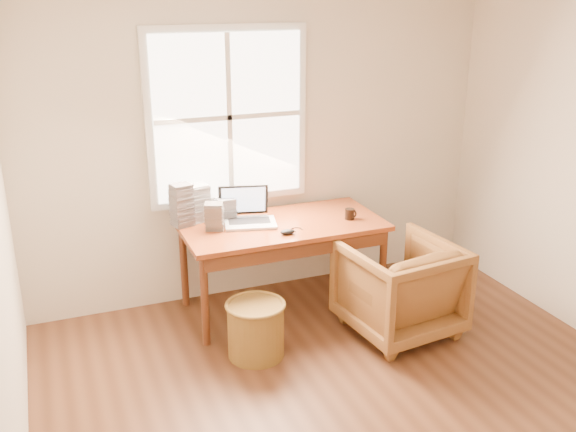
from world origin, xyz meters
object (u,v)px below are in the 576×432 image
Objects in this scene: armchair at (399,287)px; wicker_stool at (256,330)px; coffee_mug at (350,214)px; desk at (282,225)px; laptop at (250,208)px; cd_stack_a at (199,203)px.

wicker_stool is at bearing -9.59° from armchair.
armchair is at bearing -90.58° from coffee_mug.
laptop reaches higher than desk.
laptop is (-0.25, 0.06, 0.16)m from desk.
cd_stack_a is (-0.60, 0.30, 0.17)m from desk.
wicker_stool is (-1.14, 0.06, -0.16)m from armchair.
wicker_stool is 1.35× the size of cd_stack_a.
coffee_mug is 1.22m from cd_stack_a.
laptop is at bearing 151.78° from coffee_mug.
armchair is at bearing -3.07° from wicker_stool.
cd_stack_a is at bearing 99.52° from wicker_stool.
laptop is (-0.94, 0.74, 0.52)m from armchair.
wicker_stool is at bearing -80.48° from cd_stack_a.
desk is 0.93m from wicker_stool.
coffee_mug is at bearing -81.30° from armchair.
armchair is 9.24× the size of coffee_mug.
laptop is 0.81m from coffee_mug.
desk is 0.69m from cd_stack_a.
desk is 0.56m from coffee_mug.
laptop is 0.43m from cd_stack_a.
laptop is at bearing 167.22° from desk.
coffee_mug is (-0.15, 0.56, 0.43)m from armchair.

